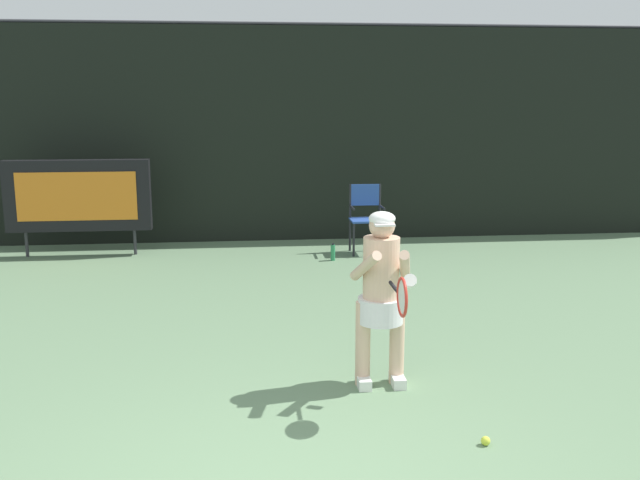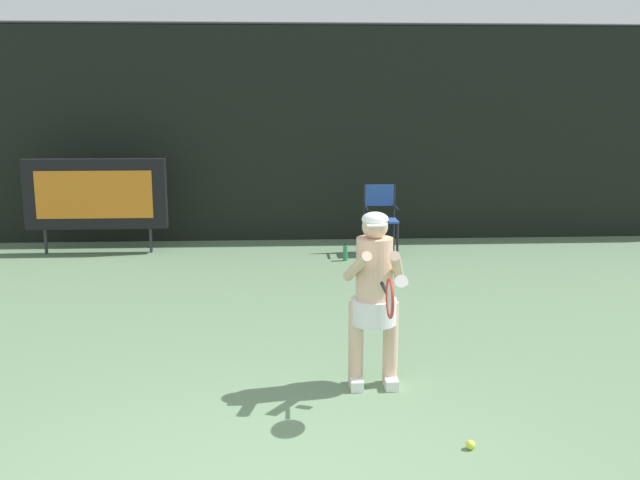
% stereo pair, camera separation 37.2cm
% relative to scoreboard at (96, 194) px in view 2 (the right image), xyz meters
% --- Properties ---
extents(backdrop_screen, '(18.00, 0.12, 3.66)m').
position_rel_scoreboard_xyz_m(backdrop_screen, '(2.71, 0.95, 0.86)').
color(backdrop_screen, black).
rests_on(backdrop_screen, ground).
extents(scoreboard, '(2.20, 0.21, 1.50)m').
position_rel_scoreboard_xyz_m(scoreboard, '(0.00, 0.00, 0.00)').
color(scoreboard, black).
rests_on(scoreboard, ground).
extents(umpire_chair, '(0.52, 0.44, 1.08)m').
position_rel_scoreboard_xyz_m(umpire_chair, '(4.48, -0.24, -0.33)').
color(umpire_chair, black).
rests_on(umpire_chair, ground).
extents(water_bottle, '(0.07, 0.07, 0.27)m').
position_rel_scoreboard_xyz_m(water_bottle, '(3.88, -0.76, -0.82)').
color(water_bottle, '#2C8653').
rests_on(water_bottle, ground).
extents(tennis_player, '(0.53, 0.61, 1.53)m').
position_rel_scoreboard_xyz_m(tennis_player, '(3.69, -5.55, -0.10)').
color(tennis_player, white).
rests_on(tennis_player, ground).
extents(tennis_racket, '(0.03, 0.60, 0.31)m').
position_rel_scoreboard_xyz_m(tennis_racket, '(3.73, -6.19, 0.03)').
color(tennis_racket, black).
extents(tennis_ball_loose, '(0.07, 0.07, 0.07)m').
position_rel_scoreboard_xyz_m(tennis_ball_loose, '(4.24, -6.75, -0.91)').
color(tennis_ball_loose, '#CCDB3D').
rests_on(tennis_ball_loose, ground).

